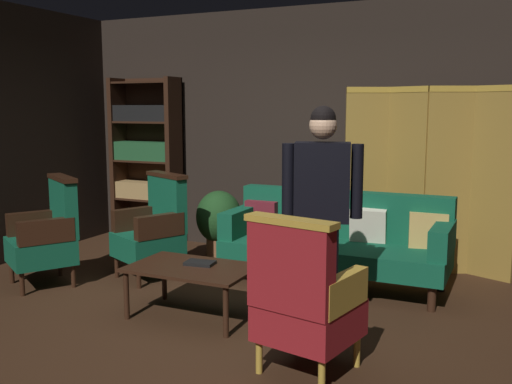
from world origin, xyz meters
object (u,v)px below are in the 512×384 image
book_black_cloth (200,263)px  standing_figure (322,199)px  coffee_table (192,272)px  velvet_couch (337,237)px  folding_screen (427,177)px  bookshelf (147,157)px  armchair_wing_left (47,234)px  armchair_wing_right (153,229)px  potted_plant (219,221)px  armchair_gilt_accent (304,300)px

book_black_cloth → standing_figure: bearing=2.0°
coffee_table → velvet_couch: bearing=59.2°
folding_screen → book_black_cloth: size_ratio=8.07×
coffee_table → book_black_cloth: 0.10m
coffee_table → book_black_cloth: size_ratio=4.25×
folding_screen → bookshelf: bookshelf is taller
book_black_cloth → armchair_wing_left: bearing=176.7°
coffee_table → armchair_wing_right: (-0.92, 0.79, 0.12)m
bookshelf → book_black_cloth: (1.93, -2.01, -0.64)m
potted_plant → velvet_couch: bearing=-9.1°
velvet_couch → armchair_gilt_accent: size_ratio=2.04×
folding_screen → bookshelf: 3.40m
armchair_gilt_accent → potted_plant: 2.79m
bookshelf → velvet_couch: bearing=-15.3°
bookshelf → book_black_cloth: bearing=-46.1°
bookshelf → coffee_table: 2.90m
armchair_wing_left → book_black_cloth: 1.74m
coffee_table → standing_figure: bearing=6.0°
bookshelf → armchair_gilt_accent: size_ratio=1.97×
armchair_wing_left → standing_figure: (2.76, -0.06, 0.54)m
velvet_couch → armchair_wing_left: armchair_wing_left is taller
armchair_wing_right → book_black_cloth: size_ratio=4.42×
coffee_table → armchair_gilt_accent: (1.17, -0.58, 0.12)m
folding_screen → coffee_table: bearing=-124.8°
bookshelf → armchair_wing_left: size_ratio=1.97×
velvet_couch → book_black_cloth: size_ratio=9.01×
folding_screen → armchair_gilt_accent: bearing=-96.8°
armchair_wing_left → standing_figure: 2.81m
armchair_wing_right → standing_figure: standing_figure is taller
bookshelf → velvet_couch: size_ratio=0.97×
velvet_couch → armchair_wing_right: bearing=-162.2°
armchair_wing_left → potted_plant: (1.10, 1.40, -0.03)m
velvet_couch → armchair_wing_left: bearing=-155.0°
velvet_couch → armchair_gilt_accent: bearing=-79.1°
armchair_wing_right → standing_figure: size_ratio=0.61×
bookshelf → armchair_wing_left: (0.19, -1.91, -0.58)m
armchair_wing_left → book_black_cloth: bearing=-3.3°
coffee_table → armchair_wing_left: 1.72m
folding_screen → standing_figure: 2.09m
armchair_gilt_accent → armchair_wing_right: same height
coffee_table → armchair_wing_left: size_ratio=0.96×
coffee_table → armchair_wing_left: bearing=174.1°
potted_plant → armchair_wing_left: bearing=-128.3°
bookshelf → standing_figure: 3.55m
velvet_couch → armchair_wing_right: (-1.72, -0.55, 0.03)m
velvet_couch → armchair_wing_right: 1.81m
folding_screen → armchair_gilt_accent: size_ratio=1.83×
coffee_table → armchair_wing_left: armchair_wing_left is taller
coffee_table → bookshelf: bearing=132.3°
folding_screen → armchair_gilt_accent: (-0.33, -2.73, -0.50)m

